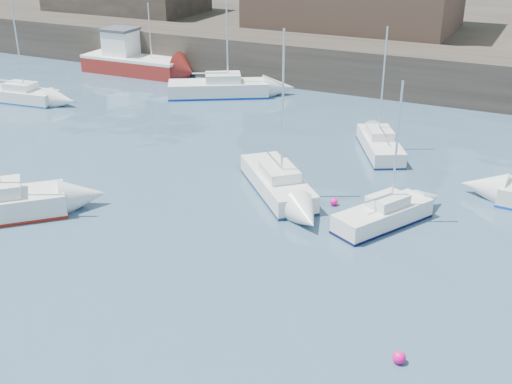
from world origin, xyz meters
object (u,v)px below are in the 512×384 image
at_px(sailboat_f, 380,144).
at_px(sailboat_h, 219,88).
at_px(sailboat_e, 19,95).
at_px(sailboat_b, 277,182).
at_px(buoy_far, 334,205).
at_px(fishing_boat, 132,59).
at_px(buoy_mid, 399,362).
at_px(sailboat_c, 383,215).

height_order(sailboat_f, sailboat_h, sailboat_h).
bearing_deg(sailboat_e, sailboat_b, -15.77).
relative_size(sailboat_f, buoy_far, 18.52).
height_order(sailboat_b, sailboat_f, sailboat_b).
distance_m(sailboat_b, sailboat_h, 16.48).
relative_size(sailboat_b, buoy_far, 21.23).
xyz_separation_m(sailboat_b, sailboat_e, (-21.52, 6.08, -0.01)).
bearing_deg(fishing_boat, sailboat_b, -39.51).
relative_size(fishing_boat, buoy_mid, 21.10).
distance_m(sailboat_c, sailboat_e, 27.68).
bearing_deg(sailboat_h, buoy_far, -45.58).
distance_m(sailboat_f, sailboat_h, 14.23).
xyz_separation_m(sailboat_c, buoy_far, (-2.42, 0.91, -0.45)).
bearing_deg(sailboat_c, sailboat_f, 106.56).
xyz_separation_m(sailboat_b, buoy_mid, (7.98, -9.42, -0.48)).
bearing_deg(sailboat_e, sailboat_f, 2.25).
bearing_deg(sailboat_f, sailboat_b, -111.63).
xyz_separation_m(sailboat_e, buoy_far, (24.31, -6.29, -0.47)).
relative_size(sailboat_c, sailboat_e, 0.82).
bearing_deg(buoy_mid, sailboat_f, 107.52).
relative_size(sailboat_b, sailboat_e, 1.03).
bearing_deg(sailboat_c, sailboat_e, 164.94).
bearing_deg(sailboat_h, sailboat_e, -148.72).
bearing_deg(buoy_mid, fishing_boat, 137.14).
distance_m(buoy_mid, buoy_far, 10.57).
distance_m(fishing_boat, sailboat_h, 9.83).
distance_m(sailboat_b, buoy_mid, 12.36).
bearing_deg(sailboat_h, sailboat_b, -52.02).
relative_size(sailboat_e, sailboat_h, 0.83).
xyz_separation_m(fishing_boat, sailboat_e, (-2.05, -9.98, -0.57)).
bearing_deg(sailboat_h, fishing_boat, 161.79).
bearing_deg(sailboat_b, sailboat_c, -12.10).
bearing_deg(sailboat_f, sailboat_h, 155.26).
bearing_deg(buoy_far, sailboat_f, 90.01).
bearing_deg(sailboat_h, buoy_mid, -51.04).
height_order(fishing_boat, buoy_mid, fishing_boat).
bearing_deg(buoy_far, buoy_mid, -60.60).
xyz_separation_m(sailboat_c, sailboat_f, (-2.42, 8.15, 0.00)).
bearing_deg(fishing_boat, sailboat_f, -22.08).
xyz_separation_m(sailboat_c, sailboat_e, (-26.73, 7.19, 0.02)).
distance_m(sailboat_f, buoy_mid, 17.26).
bearing_deg(buoy_mid, sailboat_h, 128.96).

